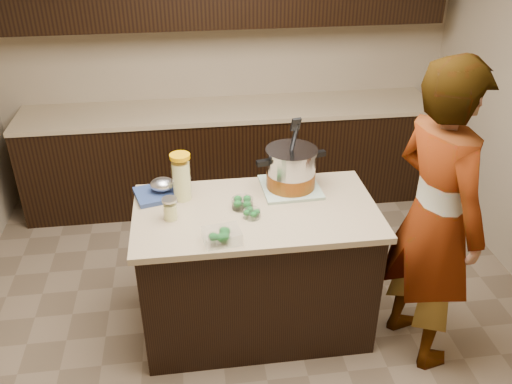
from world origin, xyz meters
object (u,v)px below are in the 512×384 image
at_px(lemonade_pitcher, 181,179).
at_px(island, 256,269).
at_px(person, 435,219).
at_px(stock_pot, 291,171).

bearing_deg(lemonade_pitcher, island, -23.87).
bearing_deg(island, person, -17.64).
height_order(island, person, person).
distance_m(stock_pot, person, 0.91).
distance_m(island, lemonade_pitcher, 0.75).
xyz_separation_m(island, stock_pot, (0.25, 0.22, 0.58)).
xyz_separation_m(island, lemonade_pitcher, (-0.43, 0.19, 0.59)).
xyz_separation_m(lemonade_pitcher, person, (1.41, -0.50, -0.09)).
relative_size(island, stock_pot, 3.15).
bearing_deg(person, stock_pot, 38.69).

